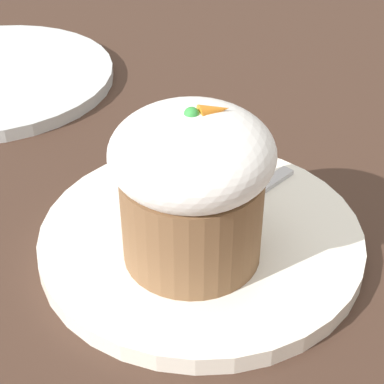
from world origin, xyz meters
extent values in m
plane|color=#3D281E|center=(0.00, 0.00, 0.00)|extent=(4.00, 4.00, 0.00)
cylinder|color=white|center=(0.00, 0.00, 0.01)|extent=(0.23, 0.23, 0.01)
cylinder|color=brown|center=(-0.01, -0.02, 0.05)|extent=(0.09, 0.09, 0.06)
ellipsoid|color=white|center=(-0.01, -0.02, 0.09)|extent=(0.10, 0.10, 0.05)
cone|color=orange|center=(0.00, -0.02, 0.12)|extent=(0.02, 0.01, 0.01)
sphere|color=green|center=(-0.01, -0.02, 0.12)|extent=(0.01, 0.01, 0.01)
cube|color=#B7B7BC|center=(0.05, 0.03, 0.02)|extent=(0.08, 0.05, 0.00)
ellipsoid|color=#B7B7BC|center=(0.00, 0.00, 0.02)|extent=(0.06, 0.05, 0.01)
camera|label=1|loc=(-0.13, -0.33, 0.30)|focal=60.00mm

